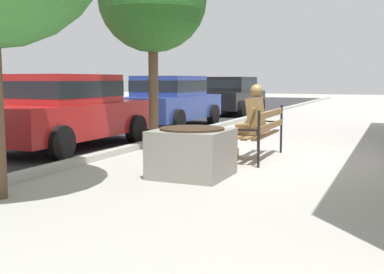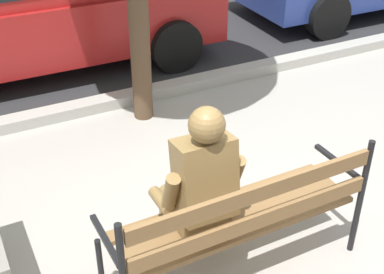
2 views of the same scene
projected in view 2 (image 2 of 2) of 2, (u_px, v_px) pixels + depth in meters
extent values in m
cube|color=#B2AFA8|center=(103.00, 103.00, 5.80)|extent=(60.00, 0.20, 0.12)
cube|color=olive|center=(246.00, 233.00, 3.49)|extent=(1.70, 0.14, 0.04)
cube|color=olive|center=(232.00, 217.00, 3.62)|extent=(1.70, 0.14, 0.04)
cube|color=olive|center=(219.00, 202.00, 3.76)|extent=(1.70, 0.14, 0.04)
cube|color=olive|center=(255.00, 221.00, 3.33)|extent=(1.70, 0.06, 0.11)
cube|color=olive|center=(258.00, 193.00, 3.21)|extent=(1.70, 0.06, 0.11)
cylinder|color=black|center=(100.00, 266.00, 3.55)|extent=(0.04, 0.04, 0.45)
cube|color=black|center=(106.00, 240.00, 3.19)|extent=(0.04, 0.48, 0.03)
cylinder|color=black|center=(313.00, 190.00, 4.24)|extent=(0.04, 0.04, 0.45)
cylinder|color=black|center=(360.00, 199.00, 3.75)|extent=(0.04, 0.04, 0.95)
cube|color=black|center=(338.00, 162.00, 3.88)|extent=(0.04, 0.48, 0.03)
cube|color=olive|center=(198.00, 209.00, 3.52)|extent=(0.35, 0.33, 0.16)
cube|color=olive|center=(205.00, 178.00, 3.28)|extent=(0.37, 0.30, 0.55)
sphere|color=olive|center=(207.00, 125.00, 3.07)|extent=(0.22, 0.22, 0.22)
cylinder|color=olive|center=(171.00, 192.00, 3.24)|extent=(0.09, 0.18, 0.29)
cylinder|color=olive|center=(161.00, 201.00, 3.43)|extent=(0.09, 0.27, 0.10)
cylinder|color=olive|center=(235.00, 174.00, 3.40)|extent=(0.09, 0.18, 0.29)
cylinder|color=olive|center=(225.00, 183.00, 3.60)|extent=(0.09, 0.27, 0.10)
cylinder|color=olive|center=(177.00, 205.00, 3.62)|extent=(0.14, 0.37, 0.14)
cylinder|color=olive|center=(167.00, 220.00, 3.90)|extent=(0.11, 0.11, 0.50)
cube|color=olive|center=(165.00, 237.00, 4.06)|extent=(0.12, 0.24, 0.07)
cylinder|color=olive|center=(201.00, 198.00, 3.69)|extent=(0.14, 0.37, 0.14)
cylinder|color=olive|center=(190.00, 213.00, 3.97)|extent=(0.11, 0.11, 0.50)
cube|color=olive|center=(186.00, 230.00, 4.13)|extent=(0.12, 0.24, 0.07)
cube|color=olive|center=(199.00, 218.00, 4.18)|extent=(0.28, 0.19, 0.16)
cylinder|color=brown|center=(138.00, 8.00, 5.07)|extent=(0.20, 0.20, 2.33)
cube|color=#B21E1E|center=(45.00, 17.00, 6.49)|extent=(4.12, 1.74, 0.70)
cylinder|color=black|center=(127.00, 5.00, 7.78)|extent=(0.64, 0.23, 0.64)
cylinder|color=black|center=(175.00, 46.00, 6.49)|extent=(0.64, 0.23, 0.64)
cylinder|color=black|center=(328.00, 16.00, 7.39)|extent=(0.64, 0.23, 0.64)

